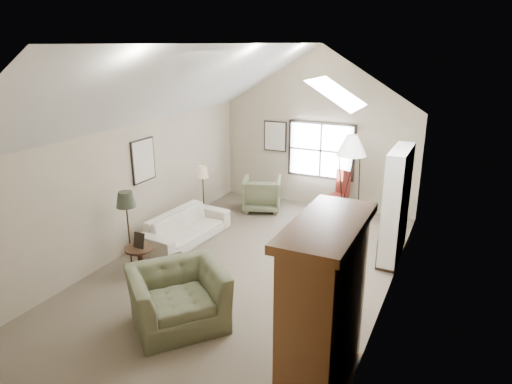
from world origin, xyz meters
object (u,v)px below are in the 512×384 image
at_px(armoire, 323,312).
at_px(armchair_near, 178,298).
at_px(sofa, 186,227).
at_px(side_table, 141,261).
at_px(side_chair, 338,192).
at_px(armchair_far, 262,194).
at_px(coffee_table, 182,273).

bearing_deg(armoire, armchair_near, 169.14).
height_order(sofa, side_table, sofa).
bearing_deg(armchair_near, side_table, 97.52).
bearing_deg(side_chair, sofa, -107.75).
xyz_separation_m(sofa, side_table, (0.10, -1.60, -0.04)).
bearing_deg(armoire, side_table, 159.70).
height_order(armchair_near, armchair_far, armchair_near).
height_order(sofa, side_chair, side_chair).
relative_size(armoire, side_chair, 2.12).
bearing_deg(sofa, coffee_table, -143.72).
bearing_deg(armchair_far, coffee_table, 74.15).
bearing_deg(side_chair, side_table, -96.02).
xyz_separation_m(armchair_near, coffee_table, (-0.63, 1.02, -0.24)).
xyz_separation_m(armchair_near, armchair_far, (-0.93, 4.97, -0.02)).
bearing_deg(sofa, armchair_far, -10.59).
xyz_separation_m(armoire, side_table, (-3.82, 1.41, -0.83)).
distance_m(armchair_far, side_table, 4.05).
distance_m(armoire, armchair_near, 2.47).
distance_m(coffee_table, side_table, 0.86).
bearing_deg(armoire, armchair_far, 121.04).
distance_m(armoire, sofa, 5.00).
distance_m(coffee_table, side_chair, 4.86).
xyz_separation_m(sofa, armchair_near, (1.58, -2.56, 0.12)).
bearing_deg(side_table, armchair_near, -33.03).
bearing_deg(coffee_table, sofa, 121.67).
height_order(armchair_near, coffee_table, armchair_near).
height_order(coffee_table, side_table, side_table).
xyz_separation_m(armchair_near, side_table, (-1.48, 0.96, -0.17)).
height_order(armoire, armchair_far, armoire).
xyz_separation_m(sofa, coffee_table, (0.95, -1.54, -0.11)).
xyz_separation_m(armchair_far, side_table, (-0.55, -4.01, -0.15)).
bearing_deg(side_chair, armchair_far, -138.62).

